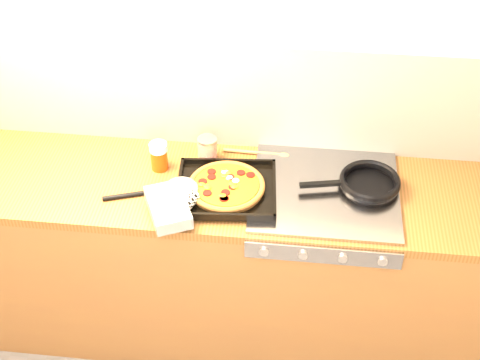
# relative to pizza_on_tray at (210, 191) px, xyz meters

# --- Properties ---
(room_shell) EXTENTS (3.20, 3.20, 3.20)m
(room_shell) POSITION_rel_pizza_on_tray_xyz_m (0.01, 0.38, 0.21)
(room_shell) COLOR white
(room_shell) RESTS_ON ground
(counter_run) EXTENTS (3.20, 0.62, 0.90)m
(counter_run) POSITION_rel_pizza_on_tray_xyz_m (0.01, 0.10, -0.49)
(counter_run) COLOR brown
(counter_run) RESTS_ON ground
(stovetop) EXTENTS (0.60, 0.56, 0.02)m
(stovetop) POSITION_rel_pizza_on_tray_xyz_m (0.46, 0.10, -0.04)
(stovetop) COLOR #939398
(stovetop) RESTS_ON counter_run
(pizza_on_tray) EXTENTS (0.54, 0.49, 0.07)m
(pizza_on_tray) POSITION_rel_pizza_on_tray_xyz_m (0.00, 0.00, 0.00)
(pizza_on_tray) COLOR black
(pizza_on_tray) RESTS_ON stovetop
(frying_pan) EXTENTS (0.44, 0.30, 0.04)m
(frying_pan) POSITION_rel_pizza_on_tray_xyz_m (0.63, 0.13, -0.01)
(frying_pan) COLOR black
(frying_pan) RESTS_ON stovetop
(tomato_can) EXTENTS (0.11, 0.11, 0.12)m
(tomato_can) POSITION_rel_pizza_on_tray_xyz_m (-0.05, 0.25, 0.02)
(tomato_can) COLOR #A31E0D
(tomato_can) RESTS_ON counter_run
(juice_glass) EXTENTS (0.09, 0.09, 0.13)m
(juice_glass) POSITION_rel_pizza_on_tray_xyz_m (-0.25, 0.18, 0.02)
(juice_glass) COLOR #D3410C
(juice_glass) RESTS_ON counter_run
(wooden_spoon) EXTENTS (0.30, 0.05, 0.02)m
(wooden_spoon) POSITION_rel_pizza_on_tray_xyz_m (0.19, 0.31, -0.03)
(wooden_spoon) COLOR olive
(wooden_spoon) RESTS_ON counter_run
(black_spatula) EXTENTS (0.28, 0.14, 0.02)m
(black_spatula) POSITION_rel_pizza_on_tray_xyz_m (-0.29, -0.01, -0.04)
(black_spatula) COLOR black
(black_spatula) RESTS_ON counter_run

